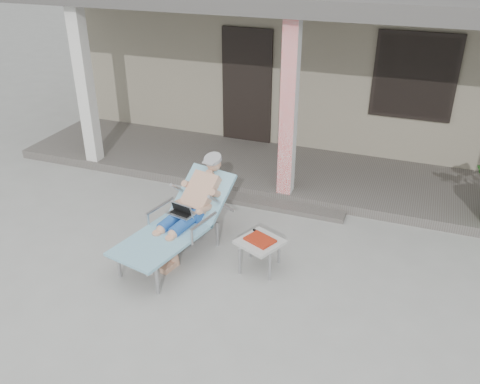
% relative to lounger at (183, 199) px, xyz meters
% --- Properties ---
extents(ground, '(60.00, 60.00, 0.00)m').
position_rel_lounger_xyz_m(ground, '(0.84, -0.34, -0.75)').
color(ground, '#9E9E99').
rests_on(ground, ground).
extents(house, '(10.40, 5.40, 3.30)m').
position_rel_lounger_xyz_m(house, '(0.84, 6.16, 0.92)').
color(house, gray).
rests_on(house, ground).
extents(porch_deck, '(10.00, 2.00, 0.15)m').
position_rel_lounger_xyz_m(porch_deck, '(0.84, 2.66, -0.68)').
color(porch_deck, '#605B56').
rests_on(porch_deck, ground).
extents(porch_overhang, '(10.00, 2.30, 2.85)m').
position_rel_lounger_xyz_m(porch_overhang, '(0.84, 2.61, 2.04)').
color(porch_overhang, silver).
rests_on(porch_overhang, porch_deck).
extents(porch_step, '(2.00, 0.30, 0.07)m').
position_rel_lounger_xyz_m(porch_step, '(0.84, 1.51, -0.71)').
color(porch_step, '#605B56').
rests_on(porch_step, ground).
extents(lounger, '(1.07, 1.94, 1.22)m').
position_rel_lounger_xyz_m(lounger, '(0.00, 0.00, 0.00)').
color(lounger, '#B7B7BC').
rests_on(lounger, ground).
extents(side_table, '(0.64, 0.64, 0.43)m').
position_rel_lounger_xyz_m(side_table, '(1.05, -0.05, -0.39)').
color(side_table, '#B9B9B3').
rests_on(side_table, ground).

